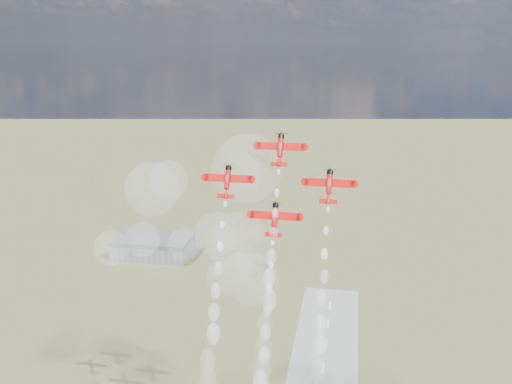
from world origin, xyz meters
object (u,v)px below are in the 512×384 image
object	(u,v)px
hangar	(153,247)
plane_slot	(275,219)
plane_left	(227,181)
plane_lead	(280,149)
plane_right	(329,186)

from	to	relation	value
hangar	plane_slot	bearing A→B (deg)	-59.35
hangar	plane_left	xyz separation A→B (m)	(94.29, -178.15, 94.87)
hangar	plane_lead	size ratio (longest dim) A/B	3.72
hangar	plane_right	distance (m)	236.12
plane_left	plane_slot	world-z (taller)	plane_left
plane_slot	plane_left	bearing A→B (deg)	161.35
plane_lead	plane_slot	xyz separation A→B (m)	(0.00, -9.53, -17.32)
hangar	plane_left	bearing A→B (deg)	-62.11
plane_slot	hangar	bearing A→B (deg)	120.65
plane_left	plane_slot	xyz separation A→B (m)	(14.12, -4.76, -8.66)
plane_lead	plane_slot	bearing A→B (deg)	-90.00
plane_lead	plane_slot	world-z (taller)	plane_lead
plane_right	plane_slot	distance (m)	17.23
plane_lead	plane_right	distance (m)	17.23
hangar	plane_lead	bearing A→B (deg)	-57.99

